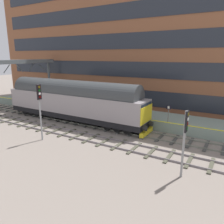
% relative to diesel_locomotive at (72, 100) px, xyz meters
% --- Properties ---
extents(ground_plane, '(140.00, 140.00, 0.00)m').
position_rel_diesel_locomotive_xyz_m(ground_plane, '(-0.00, -5.68, -2.48)').
color(ground_plane, gray).
rests_on(ground_plane, ground).
extents(track_main, '(2.50, 60.00, 0.15)m').
position_rel_diesel_locomotive_xyz_m(track_main, '(-0.00, -5.68, -2.43)').
color(track_main, gray).
rests_on(track_main, ground).
extents(track_adjacent_west, '(2.50, 60.00, 0.15)m').
position_rel_diesel_locomotive_xyz_m(track_adjacent_west, '(-3.44, -5.68, -2.43)').
color(track_adjacent_west, slate).
rests_on(track_adjacent_west, ground).
extents(station_platform, '(4.00, 44.00, 1.01)m').
position_rel_diesel_locomotive_xyz_m(station_platform, '(3.60, -5.68, -1.98)').
color(station_platform, gray).
rests_on(station_platform, ground).
extents(station_building, '(4.52, 43.83, 17.81)m').
position_rel_diesel_locomotive_xyz_m(station_building, '(10.05, -0.60, 6.42)').
color(station_building, brown).
rests_on(station_building, ground).
extents(diesel_locomotive, '(2.74, 18.05, 4.68)m').
position_rel_diesel_locomotive_xyz_m(diesel_locomotive, '(0.00, 0.00, 0.00)').
color(diesel_locomotive, black).
rests_on(diesel_locomotive, ground).
extents(signal_post_near, '(0.44, 0.22, 4.20)m').
position_rel_diesel_locomotive_xyz_m(signal_post_near, '(-5.83, -13.56, 0.27)').
color(signal_post_near, gray).
rests_on(signal_post_near, ground).
extents(signal_post_mid, '(0.44, 0.22, 4.92)m').
position_rel_diesel_locomotive_xyz_m(signal_post_mid, '(-5.83, -1.41, 0.72)').
color(signal_post_mid, gray).
rests_on(signal_post_mid, ground).
extents(platform_number_sign, '(0.10, 0.44, 1.63)m').
position_rel_diesel_locomotive_xyz_m(platform_number_sign, '(1.94, -10.30, -0.37)').
color(platform_number_sign, slate).
rests_on(platform_number_sign, station_platform).
extents(waiting_passenger, '(0.41, 0.50, 1.64)m').
position_rel_diesel_locomotive_xyz_m(waiting_passenger, '(3.53, 1.10, -0.49)').
color(waiting_passenger, '#332737').
rests_on(waiting_passenger, station_platform).
extents(overhead_footbridge, '(12.74, 2.00, 6.73)m').
position_rel_diesel_locomotive_xyz_m(overhead_footbridge, '(0.33, 10.22, 3.62)').
color(overhead_footbridge, slate).
rests_on(overhead_footbridge, ground).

